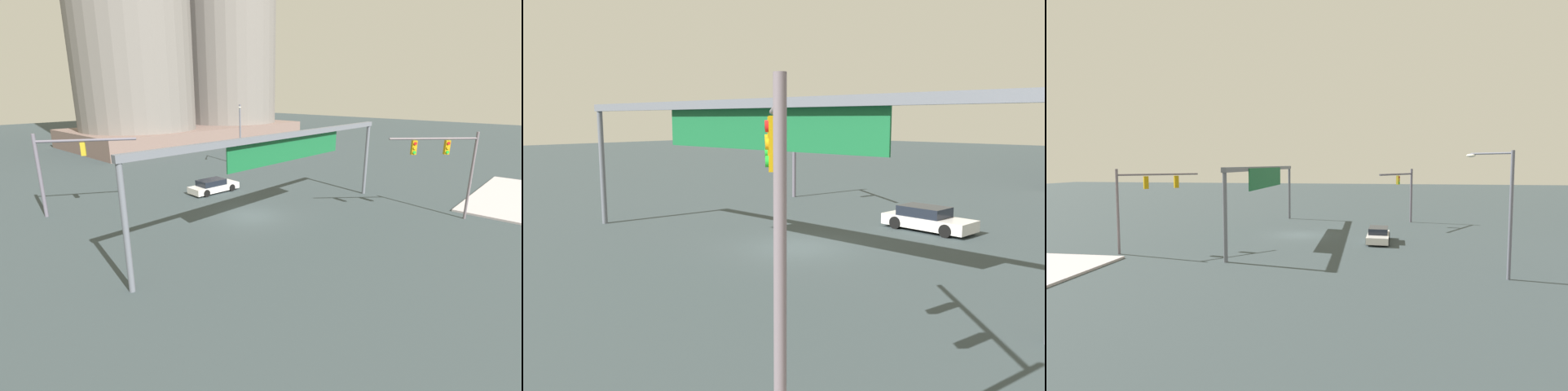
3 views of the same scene
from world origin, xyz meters
The scene contains 6 objects.
ground_plane centered at (0.00, 0.00, 0.00)m, with size 201.23×201.23×0.00m, color #333E41.
traffic_signal_near_corner centered at (8.65, -10.40, 4.42)m, with size 4.44×4.38×6.18m.
traffic_signal_opposite_side centered at (-8.88, 10.11, 4.05)m, with size 5.79×3.85×6.00m.
streetlamp_curved_arm centered at (12.51, 13.81, 4.33)m, with size 2.20×2.22×7.29m.
overhead_sign_gantry centered at (0.20, -3.11, 5.33)m, with size 22.70×0.43×6.31m.
sedan_car_approaching centered at (2.38, 7.04, 0.57)m, with size 4.64×2.07×1.21m.
Camera 3 is at (37.11, 6.19, 6.52)m, focal length 28.42 mm.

